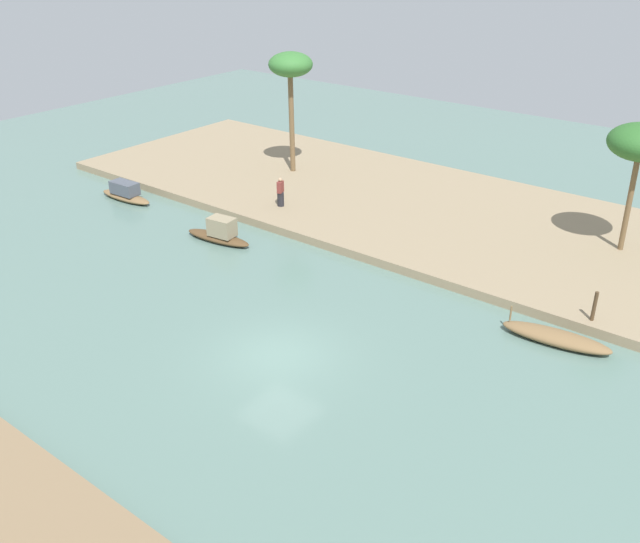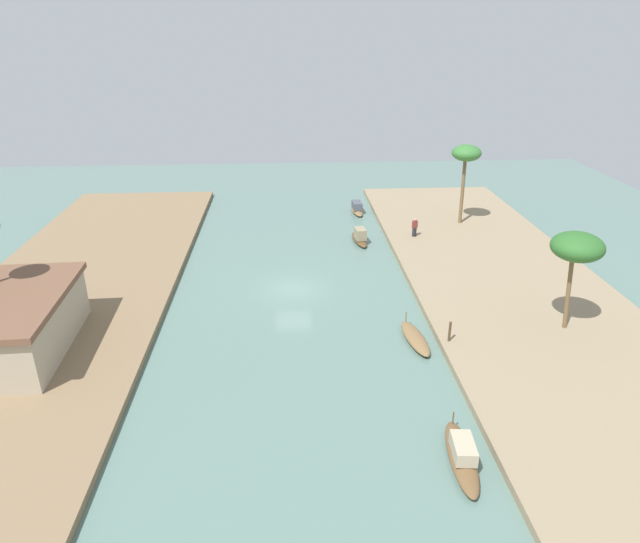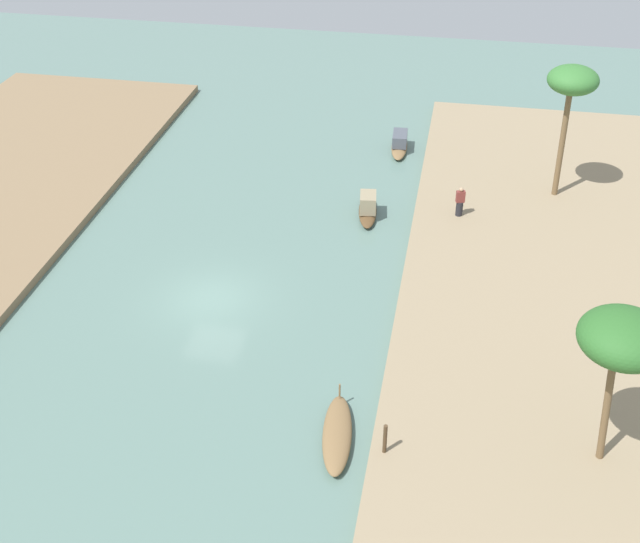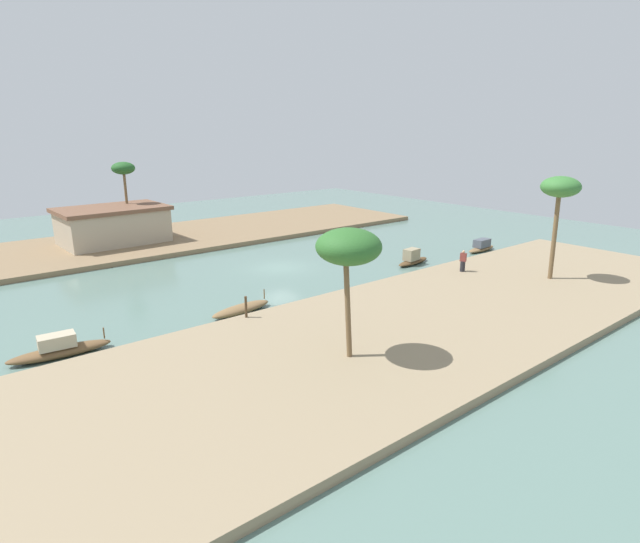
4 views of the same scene
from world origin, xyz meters
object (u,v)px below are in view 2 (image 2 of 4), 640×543
object	(u,v)px
sampan_midstream	(360,237)
person_on_near_bank	(415,228)
sampan_downstream_large	(357,208)
mooring_post	(450,332)
palm_tree_left_far	(466,155)
sampan_upstream_small	(415,338)
sampan_open_hull	(462,455)
palm_tree_left_near	(577,248)
riverside_building	(9,324)

from	to	relation	value
sampan_midstream	person_on_near_bank	size ratio (longest dim) A/B	2.38
sampan_midstream	sampan_downstream_large	distance (m)	8.19
person_on_near_bank	mooring_post	world-z (taller)	person_on_near_bank
person_on_near_bank	palm_tree_left_far	size ratio (longest dim) A/B	0.22
sampan_midstream	sampan_upstream_small	distance (m)	16.17
sampan_midstream	sampan_downstream_large	bearing A→B (deg)	-12.39
sampan_open_hull	person_on_near_bank	world-z (taller)	person_on_near_bank
sampan_upstream_small	sampan_midstream	bearing A→B (deg)	-2.86
person_on_near_bank	sampan_open_hull	bearing A→B (deg)	64.33
person_on_near_bank	palm_tree_left_near	world-z (taller)	palm_tree_left_near
sampan_midstream	sampan_downstream_large	size ratio (longest dim) A/B	1.01
person_on_near_bank	riverside_building	world-z (taller)	riverside_building
sampan_open_hull	riverside_building	world-z (taller)	riverside_building
riverside_building	palm_tree_left_near	bearing A→B (deg)	-91.20
sampan_open_hull	sampan_upstream_small	distance (m)	9.63
sampan_upstream_small	mooring_post	size ratio (longest dim) A/B	3.37
sampan_midstream	palm_tree_left_far	bearing A→B (deg)	-77.48
palm_tree_left_far	riverside_building	distance (m)	36.42
sampan_upstream_small	person_on_near_bank	size ratio (longest dim) A/B	2.61
mooring_post	palm_tree_left_far	distance (m)	21.87
sampan_downstream_large	sampan_upstream_small	bearing A→B (deg)	177.76
palm_tree_left_far	person_on_near_bank	bearing A→B (deg)	123.75
riverside_building	person_on_near_bank	bearing A→B (deg)	-59.58
sampan_downstream_large	mooring_post	world-z (taller)	mooring_post
sampan_downstream_large	palm_tree_left_far	world-z (taller)	palm_tree_left_far
sampan_open_hull	palm_tree_left_near	bearing A→B (deg)	-36.75
sampan_downstream_large	palm_tree_left_far	size ratio (longest dim) A/B	0.53
sampan_midstream	palm_tree_left_far	xyz separation A→B (m)	(3.32, -9.42, 6.02)
person_on_near_bank	riverside_building	distance (m)	30.39
palm_tree_left_near	riverside_building	world-z (taller)	palm_tree_left_near
palm_tree_left_near	palm_tree_left_far	xyz separation A→B (m)	(19.03, 0.45, 1.06)
sampan_midstream	riverside_building	xyz separation A→B (m)	(-16.33, 20.93, 1.59)
mooring_post	sampan_upstream_small	bearing A→B (deg)	68.42
palm_tree_left_near	riverside_building	bearing A→B (deg)	91.14
sampan_downstream_large	palm_tree_left_far	distance (m)	11.60
sampan_open_hull	palm_tree_left_far	distance (m)	30.90
sampan_midstream	riverside_building	size ratio (longest dim) A/B	0.40
sampan_downstream_large	person_on_near_bank	xyz separation A→B (m)	(-8.04, -3.83, 0.69)
mooring_post	palm_tree_left_near	xyz separation A→B (m)	(1.10, -7.01, 4.40)
sampan_open_hull	sampan_upstream_small	bearing A→B (deg)	3.75
sampan_downstream_large	sampan_upstream_small	world-z (taller)	sampan_downstream_large
sampan_open_hull	palm_tree_left_near	size ratio (longest dim) A/B	0.78
palm_tree_left_near	riverside_building	distance (m)	30.99
sampan_upstream_small	person_on_near_bank	bearing A→B (deg)	-18.96
sampan_open_hull	sampan_midstream	bearing A→B (deg)	6.99
mooring_post	palm_tree_left_far	bearing A→B (deg)	-18.03
sampan_midstream	mooring_post	size ratio (longest dim) A/B	3.09
sampan_open_hull	riverside_building	distance (m)	23.87
person_on_near_bank	mooring_post	xyz separation A→B (m)	(-16.92, 1.75, -0.08)
sampan_open_hull	sampan_downstream_large	bearing A→B (deg)	5.17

